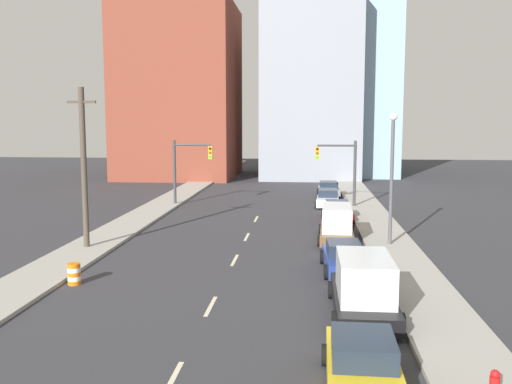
{
  "coord_description": "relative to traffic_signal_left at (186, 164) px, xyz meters",
  "views": [
    {
      "loc": [
        3.68,
        -6.52,
        7.19
      ],
      "look_at": [
        0.14,
        32.8,
        2.2
      ],
      "focal_mm": 40.0,
      "sensor_mm": 36.0,
      "label": 1
    }
  ],
  "objects": [
    {
      "name": "sedan_red",
      "position": [
        12.41,
        -5.93,
        -2.9
      ],
      "size": [
        2.2,
        4.72,
        1.37
      ],
      "rotation": [
        0.0,
        0.0,
        0.04
      ],
      "color": "red",
      "rests_on": "ground"
    },
    {
      "name": "box_truck_black",
      "position": [
        12.32,
        -26.47,
        -2.47
      ],
      "size": [
        2.46,
        5.75,
        2.25
      ],
      "rotation": [
        0.0,
        0.0,
        -0.0
      ],
      "color": "black",
      "rests_on": "ground"
    },
    {
      "name": "traffic_signal_left",
      "position": [
        0.0,
        0.0,
        0.0
      ],
      "size": [
        3.38,
        0.35,
        5.52
      ],
      "color": "#38383D",
      "rests_on": "ground"
    },
    {
      "name": "sidewalk_left",
      "position": [
        -1.99,
        5.96,
        -3.45
      ],
      "size": [
        2.9,
        93.16,
        0.16
      ],
      "color": "#9E9B93",
      "rests_on": "ground"
    },
    {
      "name": "lane_stripe_at_15m",
      "position": [
        6.5,
        -25.96,
        -3.53
      ],
      "size": [
        0.16,
        2.4,
        0.01
      ],
      "primitive_type": "cube",
      "color": "beige",
      "rests_on": "ground"
    },
    {
      "name": "lane_stripe_at_8m",
      "position": [
        6.5,
        -32.34,
        -3.53
      ],
      "size": [
        0.16,
        2.4,
        0.01
      ],
      "primitive_type": "cube",
      "color": "beige",
      "rests_on": "ground"
    },
    {
      "name": "lane_stripe_at_22m",
      "position": [
        6.5,
        -18.6,
        -3.53
      ],
      "size": [
        0.16,
        2.4,
        0.01
      ],
      "primitive_type": "cube",
      "color": "beige",
      "rests_on": "ground"
    },
    {
      "name": "sedan_blue",
      "position": [
        11.96,
        -20.29,
        -2.87
      ],
      "size": [
        2.17,
        4.74,
        1.43
      ],
      "rotation": [
        0.0,
        0.0,
        0.04
      ],
      "color": "navy",
      "rests_on": "ground"
    },
    {
      "name": "traffic_signal_right",
      "position": [
        13.11,
        0.0,
        0.0
      ],
      "size": [
        3.38,
        0.35,
        5.52
      ],
      "color": "#38383D",
      "rests_on": "ground"
    },
    {
      "name": "sedan_white",
      "position": [
        11.96,
        0.66,
        -2.88
      ],
      "size": [
        2.27,
        4.87,
        1.43
      ],
      "rotation": [
        0.0,
        0.0,
        -0.06
      ],
      "color": "silver",
      "rests_on": "ground"
    },
    {
      "name": "street_lamp",
      "position": [
        14.93,
        -14.7,
        0.92
      ],
      "size": [
        0.44,
        0.44,
        7.6
      ],
      "color": "#4C4C51",
      "rests_on": "ground"
    },
    {
      "name": "sedan_yellow",
      "position": [
        11.72,
        -32.45,
        -2.85
      ],
      "size": [
        2.25,
        4.7,
        1.5
      ],
      "rotation": [
        0.0,
        0.0,
        -0.02
      ],
      "color": "gold",
      "rests_on": "ground"
    },
    {
      "name": "utility_pole_left_mid",
      "position": [
        -2.06,
        -16.86,
        1.07
      ],
      "size": [
        1.6,
        0.32,
        8.97
      ],
      "color": "#473D33",
      "rests_on": "ground"
    },
    {
      "name": "lane_stripe_at_34m",
      "position": [
        6.5,
        -6.2,
        -3.53
      ],
      "size": [
        0.16,
        2.4,
        0.01
      ],
      "primitive_type": "cube",
      "color": "beige",
      "rests_on": "ground"
    },
    {
      "name": "building_glass_right",
      "position": [
        15.06,
        33.02,
        9.65
      ],
      "size": [
        13.0,
        20.0,
        26.37
      ],
      "color": "#8CADC6",
      "rests_on": "ground"
    },
    {
      "name": "lane_stripe_at_28m",
      "position": [
        6.5,
        -12.67,
        -3.53
      ],
      "size": [
        0.16,
        2.4,
        0.01
      ],
      "primitive_type": "cube",
      "color": "beige",
      "rests_on": "ground"
    },
    {
      "name": "sedan_gray",
      "position": [
        12.22,
        5.99,
        -2.84
      ],
      "size": [
        2.19,
        4.4,
        1.51
      ],
      "rotation": [
        0.0,
        0.0,
        0.05
      ],
      "color": "slate",
      "rests_on": "ground"
    },
    {
      "name": "traffic_barrel",
      "position": [
        0.03,
        -23.59,
        -3.06
      ],
      "size": [
        0.56,
        0.56,
        0.95
      ],
      "color": "orange",
      "rests_on": "ground"
    },
    {
      "name": "building_office_center",
      "position": [
        10.51,
        29.02,
        7.5
      ],
      "size": [
        12.0,
        20.0,
        22.06
      ],
      "color": "gray",
      "rests_on": "ground"
    },
    {
      "name": "building_brick_left",
      "position": [
        -5.99,
        25.02,
        7.27
      ],
      "size": [
        14.0,
        16.0,
        21.61
      ],
      "color": "brown",
      "rests_on": "ground"
    },
    {
      "name": "box_truck_brown",
      "position": [
        11.99,
        -13.34,
        -2.53
      ],
      "size": [
        2.37,
        5.93,
        2.14
      ],
      "rotation": [
        0.0,
        0.0,
        -0.04
      ],
      "color": "brown",
      "rests_on": "ground"
    },
    {
      "name": "sidewalk_right",
      "position": [
        14.99,
        5.96,
        -3.45
      ],
      "size": [
        2.9,
        93.16,
        0.16
      ],
      "color": "#9E9B93",
      "rests_on": "ground"
    }
  ]
}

